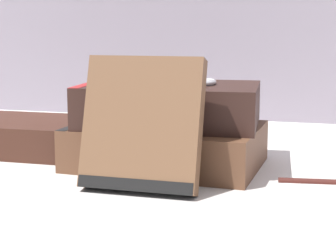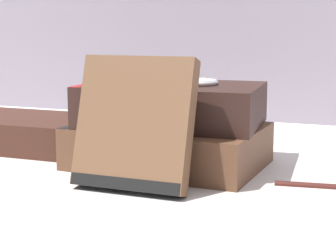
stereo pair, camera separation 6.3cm
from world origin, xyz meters
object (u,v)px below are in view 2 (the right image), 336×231
pocket_watch (197,82)px  book_leaning_front (134,128)px  book_side_left (25,132)px  book_flat_top (169,104)px  book_flat_bottom (165,145)px  reading_glasses (173,139)px

pocket_watch → book_leaning_front: bearing=-102.8°
book_side_left → book_flat_top: bearing=-6.1°
book_side_left → book_flat_bottom: bearing=-8.2°
book_leaning_front → pocket_watch: (0.03, 0.12, 0.04)m
book_side_left → pocket_watch: pocket_watch is taller
book_flat_bottom → pocket_watch: pocket_watch is taller
book_flat_bottom → pocket_watch: size_ratio=4.09×
book_flat_bottom → book_side_left: bearing=175.2°
book_leaning_front → reading_glasses: size_ratio=1.45×
book_side_left → book_leaning_front: book_leaning_front is taller
pocket_watch → reading_glasses: bearing=121.5°
book_flat_bottom → book_leaning_front: size_ratio=1.65×
book_flat_bottom → reading_glasses: book_flat_bottom is taller
book_side_left → pocket_watch: 0.27m
book_side_left → book_leaning_front: (0.23, -0.13, 0.04)m
book_side_left → book_leaning_front: bearing=-30.8°
book_leaning_front → pocket_watch: book_leaning_front is taller
book_flat_top → pocket_watch: 0.04m
book_flat_top → book_side_left: bearing=170.0°
book_flat_bottom → book_leaning_front: 0.11m
reading_glasses → book_flat_bottom: bearing=-78.6°
book_leaning_front → reading_glasses: bearing=102.1°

